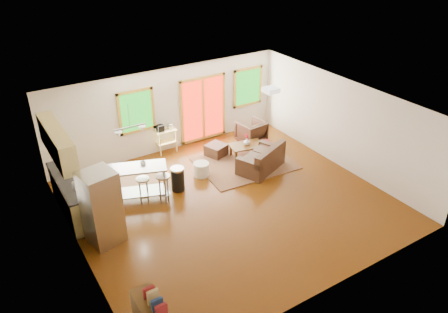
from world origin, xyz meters
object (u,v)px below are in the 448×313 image
island (136,178)px  refrigerator (102,208)px  loveseat (262,160)px  armchair (251,131)px  ottoman (216,150)px  rug (245,163)px  kitchen_cart (165,133)px  coffee_table (246,146)px

island → refrigerator: bearing=-137.5°
loveseat → armchair: armchair is taller
refrigerator → island: (1.19, 1.09, -0.20)m
ottoman → refrigerator: 4.69m
rug → kitchen_cart: bearing=130.9°
rug → island: 3.48m
armchair → refrigerator: refrigerator is taller
island → kitchen_cart: bearing=48.9°
kitchen_cart → refrigerator: bearing=-133.5°
ottoman → refrigerator: refrigerator is taller
coffee_table → ottoman: bearing=144.5°
island → kitchen_cart: size_ratio=1.78×
armchair → kitchen_cart: size_ratio=0.85×
rug → loveseat: loveseat is taller
island → coffee_table: bearing=7.2°
coffee_table → kitchen_cart: 2.50m
rug → coffee_table: 0.56m
coffee_table → kitchen_cart: (-1.94, 1.55, 0.30)m
ottoman → kitchen_cart: (-1.19, 1.02, 0.46)m
loveseat → armchair: 1.77m
coffee_table → island: island is taller
rug → ottoman: bearing=117.4°
ottoman → rug: bearing=-62.6°
coffee_table → loveseat: bearing=-94.6°
armchair → ottoman: 1.45m
ottoman → island: bearing=-161.3°
rug → armchair: 1.49m
rug → armchair: (0.97, 1.07, 0.39)m
rug → kitchen_cart: kitchen_cart is taller
loveseat → ottoman: size_ratio=3.00×
armchair → ottoman: armchair is taller
rug → ottoman: 1.01m
armchair → island: 4.55m
armchair → kitchen_cart: (-2.62, 0.84, 0.24)m
refrigerator → armchair: bearing=11.4°
kitchen_cart → armchair: bearing=-17.7°
rug → kitchen_cart: 2.60m
refrigerator → island: 1.62m
armchair → coffee_table: bearing=40.6°
armchair → refrigerator: (-5.57, -2.27, 0.48)m
refrigerator → kitchen_cart: 4.29m
ottoman → island: (-2.96, -1.00, 0.50)m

